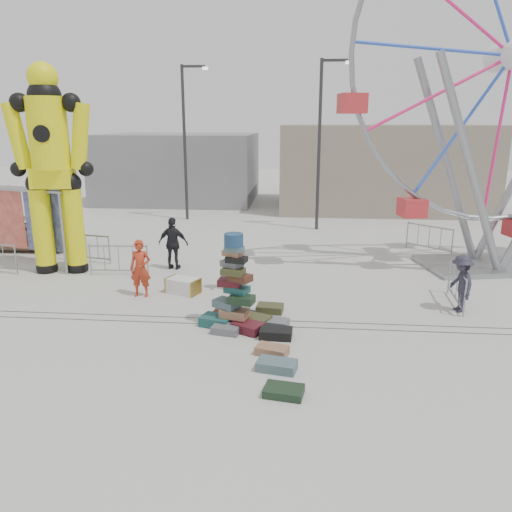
# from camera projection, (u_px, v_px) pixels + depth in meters

# --- Properties ---
(ground) EXTENTS (90.00, 90.00, 0.00)m
(ground) POSITION_uv_depth(u_px,v_px,m) (212.00, 334.00, 12.64)
(ground) COLOR #9E9E99
(ground) RESTS_ON ground
(track_line_near) EXTENTS (40.00, 0.04, 0.01)m
(track_line_near) POSITION_uv_depth(u_px,v_px,m) (216.00, 324.00, 13.22)
(track_line_near) COLOR #47443F
(track_line_near) RESTS_ON ground
(track_line_far) EXTENTS (40.00, 0.04, 0.01)m
(track_line_far) POSITION_uv_depth(u_px,v_px,m) (218.00, 319.00, 13.60)
(track_line_far) COLOR #47443F
(track_line_far) RESTS_ON ground
(building_right) EXTENTS (12.00, 8.00, 5.00)m
(building_right) POSITION_uv_depth(u_px,v_px,m) (380.00, 167.00, 30.61)
(building_right) COLOR gray
(building_right) RESTS_ON ground
(building_left) EXTENTS (10.00, 8.00, 4.40)m
(building_left) POSITION_uv_depth(u_px,v_px,m) (180.00, 167.00, 33.73)
(building_left) COLOR gray
(building_left) RESTS_ON ground
(lamp_post_right) EXTENTS (1.41, 0.25, 8.00)m
(lamp_post_right) POSITION_uv_depth(u_px,v_px,m) (321.00, 137.00, 23.70)
(lamp_post_right) COLOR #2D2D30
(lamp_post_right) RESTS_ON ground
(lamp_post_left) EXTENTS (1.41, 0.25, 8.00)m
(lamp_post_left) POSITION_uv_depth(u_px,v_px,m) (186.00, 135.00, 26.22)
(lamp_post_left) COLOR #2D2D30
(lamp_post_left) RESTS_ON ground
(suitcase_tower) EXTENTS (1.94, 1.60, 2.50)m
(suitcase_tower) POSITION_uv_depth(u_px,v_px,m) (235.00, 301.00, 12.95)
(suitcase_tower) COLOR #1B5351
(suitcase_tower) RESTS_ON ground
(crash_test_dummy) EXTENTS (2.92, 1.28, 7.30)m
(crash_test_dummy) POSITION_uv_depth(u_px,v_px,m) (52.00, 163.00, 16.87)
(crash_test_dummy) COLOR black
(crash_test_dummy) RESTS_ON ground
(ferris_wheel) EXTENTS (10.95, 3.59, 12.92)m
(ferris_wheel) POSITION_uv_depth(u_px,v_px,m) (509.00, 86.00, 16.72)
(ferris_wheel) COLOR gray
(ferris_wheel) RESTS_ON ground
(banner_scaffold) EXTENTS (4.07, 1.71, 2.92)m
(banner_scaffold) POSITION_uv_depth(u_px,v_px,m) (23.00, 208.00, 17.90)
(banner_scaffold) COLOR gray
(banner_scaffold) RESTS_ON ground
(steamer_trunk) EXTENTS (1.15, 0.92, 0.47)m
(steamer_trunk) POSITION_uv_depth(u_px,v_px,m) (183.00, 286.00, 15.58)
(steamer_trunk) COLOR silver
(steamer_trunk) RESTS_ON ground
(row_case_0) EXTENTS (0.78, 0.57, 0.21)m
(row_case_0) POSITION_uv_depth(u_px,v_px,m) (270.00, 308.00, 14.06)
(row_case_0) COLOR #414221
(row_case_0) RESTS_ON ground
(row_case_1) EXTENTS (0.77, 0.61, 0.19)m
(row_case_1) POSITION_uv_depth(u_px,v_px,m) (275.00, 323.00, 13.08)
(row_case_1) COLOR slate
(row_case_1) RESTS_ON ground
(row_case_2) EXTENTS (0.83, 0.56, 0.23)m
(row_case_2) POSITION_uv_depth(u_px,v_px,m) (276.00, 333.00, 12.39)
(row_case_2) COLOR black
(row_case_2) RESTS_ON ground
(row_case_3) EXTENTS (0.83, 0.63, 0.21)m
(row_case_3) POSITION_uv_depth(u_px,v_px,m) (272.00, 350.00, 11.49)
(row_case_3) COLOR #986A4D
(row_case_3) RESTS_ON ground
(row_case_4) EXTENTS (0.93, 0.64, 0.22)m
(row_case_4) POSITION_uv_depth(u_px,v_px,m) (277.00, 365.00, 10.77)
(row_case_4) COLOR slate
(row_case_4) RESTS_ON ground
(row_case_5) EXTENTS (0.84, 0.64, 0.17)m
(row_case_5) POSITION_uv_depth(u_px,v_px,m) (284.00, 391.00, 9.79)
(row_case_5) COLOR #1B311E
(row_case_5) RESTS_ON ground
(barricade_dummy_b) EXTENTS (1.98, 0.52, 1.10)m
(barricade_dummy_b) POSITION_uv_depth(u_px,v_px,m) (86.00, 248.00, 18.96)
(barricade_dummy_b) COLOR gray
(barricade_dummy_b) RESTS_ON ground
(barricade_dummy_c) EXTENTS (2.00, 0.22, 1.10)m
(barricade_dummy_c) POSITION_uv_depth(u_px,v_px,m) (119.00, 260.00, 17.29)
(barricade_dummy_c) COLOR gray
(barricade_dummy_c) RESTS_ON ground
(barricade_wheel_front) EXTENTS (0.24, 2.00, 1.10)m
(barricade_wheel_front) POSITION_uv_depth(u_px,v_px,m) (457.00, 286.00, 14.55)
(barricade_wheel_front) COLOR gray
(barricade_wheel_front) RESTS_ON ground
(barricade_wheel_back) EXTENTS (1.56, 1.41, 1.10)m
(barricade_wheel_back) POSITION_uv_depth(u_px,v_px,m) (429.00, 238.00, 20.52)
(barricade_wheel_back) COLOR gray
(barricade_wheel_back) RESTS_ON ground
(pedestrian_red) EXTENTS (0.65, 0.44, 1.77)m
(pedestrian_red) POSITION_uv_depth(u_px,v_px,m) (140.00, 268.00, 15.15)
(pedestrian_red) COLOR #A82F18
(pedestrian_red) RESTS_ON ground
(pedestrian_green) EXTENTS (1.13, 1.17, 1.90)m
(pedestrian_green) POSITION_uv_depth(u_px,v_px,m) (234.00, 262.00, 15.54)
(pedestrian_green) COLOR #19672F
(pedestrian_green) RESTS_ON ground
(pedestrian_black) EXTENTS (1.16, 0.58, 1.90)m
(pedestrian_black) POSITION_uv_depth(u_px,v_px,m) (173.00, 244.00, 17.95)
(pedestrian_black) COLOR black
(pedestrian_black) RESTS_ON ground
(pedestrian_grey) EXTENTS (0.76, 1.13, 1.63)m
(pedestrian_grey) POSITION_uv_depth(u_px,v_px,m) (461.00, 284.00, 13.95)
(pedestrian_grey) COLOR #252431
(pedestrian_grey) RESTS_ON ground
(parked_suv) EXTENTS (4.84, 2.42, 1.32)m
(parked_suv) POSITION_uv_depth(u_px,v_px,m) (26.00, 233.00, 21.03)
(parked_suv) COLOR #8F775C
(parked_suv) RESTS_ON ground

